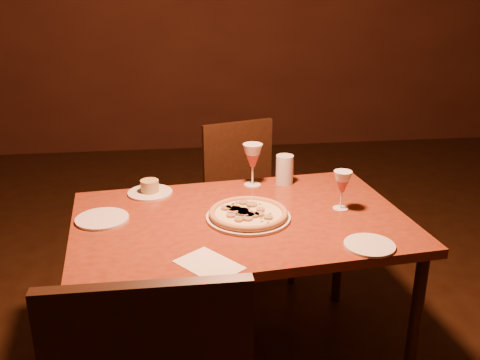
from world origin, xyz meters
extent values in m
cube|color=brown|center=(-0.09, 0.26, 0.68)|extent=(1.38, 0.97, 0.04)
cylinder|color=black|center=(-0.72, 0.56, 0.33)|extent=(0.05, 0.05, 0.66)
cylinder|color=black|center=(0.54, -0.04, 0.33)|extent=(0.05, 0.05, 0.66)
cylinder|color=black|center=(0.47, 0.68, 0.33)|extent=(0.05, 0.05, 0.66)
cube|color=black|center=(0.07, 0.99, 0.44)|extent=(0.51, 0.51, 0.04)
cube|color=black|center=(0.01, 1.18, 0.66)|extent=(0.40, 0.15, 0.39)
cylinder|color=black|center=(-0.04, 0.78, 0.21)|extent=(0.04, 0.04, 0.42)
cylinder|color=black|center=(-0.14, 1.10, 0.21)|extent=(0.04, 0.04, 0.42)
cylinder|color=black|center=(0.28, 0.88, 0.21)|extent=(0.04, 0.04, 0.42)
cylinder|color=black|center=(0.18, 1.20, 0.21)|extent=(0.04, 0.04, 0.42)
cylinder|color=silver|center=(-0.06, 0.25, 0.71)|extent=(0.33, 0.33, 0.01)
cylinder|color=beige|center=(-0.06, 0.25, 0.72)|extent=(0.30, 0.30, 0.01)
torus|color=tan|center=(-0.06, 0.25, 0.72)|extent=(0.31, 0.31, 0.02)
cylinder|color=silver|center=(-0.45, 0.57, 0.70)|extent=(0.20, 0.20, 0.01)
cylinder|color=tan|center=(-0.45, 0.57, 0.74)|extent=(0.08, 0.08, 0.05)
cylinder|color=silver|center=(0.16, 0.62, 0.77)|extent=(0.08, 0.08, 0.13)
cylinder|color=silver|center=(-0.63, 0.31, 0.70)|extent=(0.21, 0.21, 0.01)
cylinder|color=silver|center=(0.34, -0.04, 0.70)|extent=(0.18, 0.18, 0.01)
cube|color=silver|center=(-0.24, -0.10, 0.70)|extent=(0.24, 0.26, 0.00)
camera|label=1|loc=(-0.33, -1.65, 1.59)|focal=40.00mm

